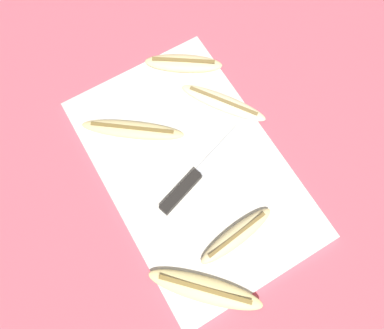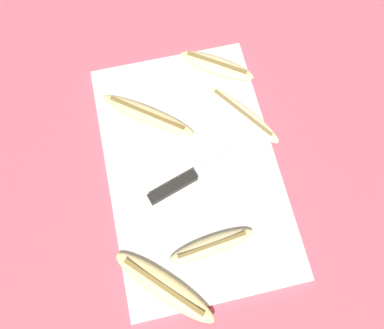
{
  "view_description": "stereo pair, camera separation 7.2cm",
  "coord_description": "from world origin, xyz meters",
  "px_view_note": "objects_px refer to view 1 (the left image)",
  "views": [
    {
      "loc": [
        0.2,
        -0.12,
        0.71
      ],
      "look_at": [
        0.0,
        0.0,
        0.02
      ],
      "focal_mm": 35.0,
      "sensor_mm": 36.0,
      "label": 1
    },
    {
      "loc": [
        0.23,
        -0.05,
        0.71
      ],
      "look_at": [
        0.0,
        0.0,
        0.02
      ],
      "focal_mm": 35.0,
      "sensor_mm": 36.0,
      "label": 2
    }
  ],
  "objects_px": {
    "banana_spotted_left": "(133,130)",
    "banana_cream_curved": "(223,103)",
    "banana_mellow_near": "(238,234)",
    "banana_golden_short": "(205,290)",
    "banana_ripe_center": "(183,63)",
    "knife": "(189,183)"
  },
  "relations": [
    {
      "from": "banana_spotted_left",
      "to": "banana_cream_curved",
      "type": "bearing_deg",
      "value": 77.82
    },
    {
      "from": "banana_spotted_left",
      "to": "banana_ripe_center",
      "type": "height_order",
      "value": "banana_ripe_center"
    },
    {
      "from": "knife",
      "to": "banana_golden_short",
      "type": "relative_size",
      "value": 1.3
    },
    {
      "from": "banana_mellow_near",
      "to": "banana_cream_curved",
      "type": "height_order",
      "value": "banana_mellow_near"
    },
    {
      "from": "knife",
      "to": "banana_ripe_center",
      "type": "bearing_deg",
      "value": 134.28
    },
    {
      "from": "banana_spotted_left",
      "to": "banana_mellow_near",
      "type": "bearing_deg",
      "value": 13.65
    },
    {
      "from": "banana_spotted_left",
      "to": "banana_golden_short",
      "type": "relative_size",
      "value": 1.06
    },
    {
      "from": "knife",
      "to": "banana_ripe_center",
      "type": "relative_size",
      "value": 1.43
    },
    {
      "from": "banana_golden_short",
      "to": "banana_ripe_center",
      "type": "bearing_deg",
      "value": 154.49
    },
    {
      "from": "banana_golden_short",
      "to": "banana_cream_curved",
      "type": "height_order",
      "value": "banana_golden_short"
    },
    {
      "from": "banana_ripe_center",
      "to": "banana_cream_curved",
      "type": "xyz_separation_m",
      "value": [
        0.12,
        0.02,
        -0.0
      ]
    },
    {
      "from": "banana_spotted_left",
      "to": "banana_ripe_center",
      "type": "bearing_deg",
      "value": 116.23
    },
    {
      "from": "banana_mellow_near",
      "to": "banana_cream_curved",
      "type": "bearing_deg",
      "value": 153.7
    },
    {
      "from": "knife",
      "to": "banana_mellow_near",
      "type": "relative_size",
      "value": 1.42
    },
    {
      "from": "banana_ripe_center",
      "to": "banana_cream_curved",
      "type": "distance_m",
      "value": 0.12
    },
    {
      "from": "banana_mellow_near",
      "to": "knife",
      "type": "bearing_deg",
      "value": -167.91
    },
    {
      "from": "knife",
      "to": "banana_spotted_left",
      "type": "height_order",
      "value": "banana_spotted_left"
    },
    {
      "from": "banana_spotted_left",
      "to": "banana_golden_short",
      "type": "distance_m",
      "value": 0.34
    },
    {
      "from": "banana_ripe_center",
      "to": "banana_golden_short",
      "type": "relative_size",
      "value": 0.91
    },
    {
      "from": "knife",
      "to": "banana_mellow_near",
      "type": "height_order",
      "value": "banana_mellow_near"
    },
    {
      "from": "banana_spotted_left",
      "to": "banana_cream_curved",
      "type": "distance_m",
      "value": 0.19
    },
    {
      "from": "banana_spotted_left",
      "to": "banana_ripe_center",
      "type": "xyz_separation_m",
      "value": [
        -0.08,
        0.16,
        0.0
      ]
    }
  ]
}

